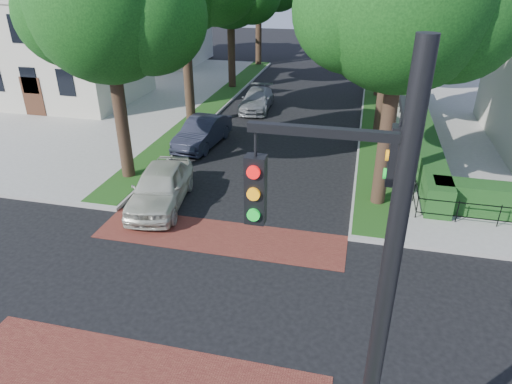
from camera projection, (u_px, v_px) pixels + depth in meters
ground at (187, 293)px, 13.59m from camera, size 120.00×120.00×0.00m
sidewalk_nw at (34, 93)px, 34.08m from camera, size 30.00×30.00×0.15m
crosswalk_far at (220, 237)px, 16.37m from camera, size 9.00×2.20×0.01m
crosswalk_near at (138, 378)px, 10.81m from camera, size 9.00×2.20×0.01m
grass_strip_ne at (376, 114)px, 28.99m from camera, size 1.60×29.80×0.02m
grass_strip_nw at (214, 103)px, 31.22m from camera, size 1.60×29.80×0.02m
tree_right_near at (407, 2)px, 15.28m from camera, size 7.75×6.67×10.66m
tree_left_near at (111, 7)px, 17.71m from camera, size 7.50×6.45×10.20m
hedge_main_road at (420, 129)px, 24.69m from camera, size 1.00×18.00×1.20m
fence_main_road at (405, 130)px, 24.92m from camera, size 0.06×18.00×0.90m
house_left_near at (60, 26)px, 30.14m from camera, size 10.00×9.00×10.14m
house_left_far at (151, 8)px, 42.30m from camera, size 10.00×9.00×10.14m
traffic_signal at (371, 279)px, 6.63m from camera, size 2.17×2.00×8.00m
parked_car_front at (160, 186)px, 18.19m from camera, size 2.64×5.05×1.64m
parked_car_middle at (203, 132)px, 24.18m from camera, size 2.02×4.70×1.51m
parked_car_rear at (257, 100)px, 30.22m from camera, size 2.13×4.66×1.32m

